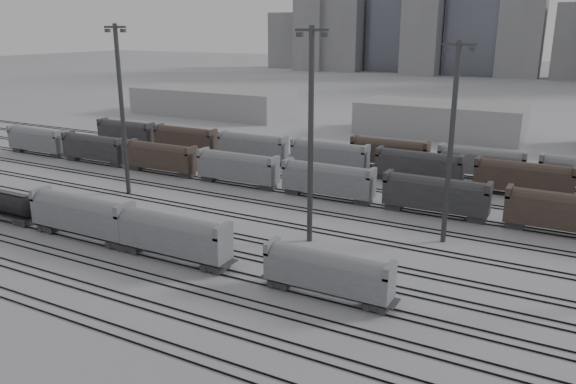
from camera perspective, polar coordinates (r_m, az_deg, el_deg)
The scene contains 14 objects.
ground at distance 68.26m, azimuth -13.64°, elevation -6.67°, with size 900.00×900.00×0.00m, color #BBBBC1.
tracks at distance 81.06m, azimuth -5.42°, elevation -2.47°, with size 220.00×71.50×0.16m.
hopper_car_a at distance 76.07m, azimuth -20.21°, elevation -2.04°, with size 15.66×3.11×5.60m.
hopper_car_b at distance 66.26m, azimuth -11.74°, elevation -4.13°, with size 15.20×3.02×5.43m.
hopper_car_c at distance 56.47m, azimuth 4.04°, elevation -7.97°, with size 13.40×2.66×4.79m.
light_mast_b at distance 93.18m, azimuth -16.55°, elevation 8.34°, with size 4.28×0.68×26.76m.
light_mast_c at distance 68.13m, azimuth 2.32°, elevation 6.09°, with size 4.23×0.68×26.43m.
light_mast_d at distance 70.75m, azimuth 16.26°, elevation 5.12°, with size 3.97×0.63×24.80m.
bg_string_near at distance 88.66m, azimuth 4.07°, elevation 1.06°, with size 151.00×3.00×5.60m.
bg_string_mid at distance 100.05m, azimuth 13.13°, elevation 2.45°, with size 151.00×3.00×5.60m.
bg_string_far at distance 104.91m, azimuth 23.56°, elevation 2.14°, with size 66.00×3.00×5.60m.
warehouse_left at distance 176.06m, azimuth -7.76°, elevation 9.04°, with size 50.00×18.00×8.00m, color gray.
warehouse_mid at distance 146.50m, azimuth 15.18°, elevation 7.14°, with size 40.00×18.00×8.00m, color gray.
skyline at distance 327.67m, azimuth 23.84°, elevation 16.61°, with size 316.00×22.40×95.00m.
Camera 1 is at (43.09, -45.97, 26.27)m, focal length 35.00 mm.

